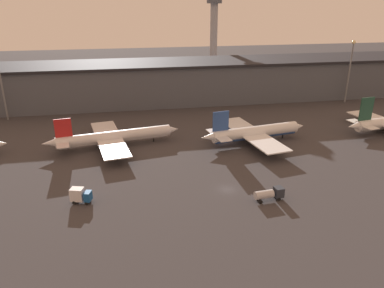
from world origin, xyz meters
name	(u,v)px	position (x,y,z in m)	size (l,w,h in m)	color
ground	(227,189)	(0.00, 0.00, 0.00)	(600.00, 600.00, 0.00)	#383538
terminal_building	(176,81)	(0.00, 92.33, 9.54)	(253.81, 29.80, 19.01)	#4C515B
airplane_1	(113,137)	(-29.69, 36.47, 3.36)	(45.68, 37.44, 11.50)	silver
airplane_2	(254,133)	(18.33, 31.53, 3.61)	(40.03, 37.36, 12.53)	white
service_vehicle_0	(80,195)	(-37.32, 0.01, 2.09)	(5.38, 3.60, 3.88)	#195199
service_vehicle_2	(269,194)	(8.78, -7.24, 1.76)	(7.66, 3.01, 3.16)	#282D38
lamp_post_0	(0,78)	(-73.12, 74.77, 17.52)	(1.80, 1.80, 27.96)	slate
lamp_post_1	(350,64)	(79.33, 74.77, 18.11)	(1.80, 1.80, 29.05)	slate
control_tower	(214,29)	(30.53, 144.27, 29.06)	(9.00, 9.00, 50.60)	#99999E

